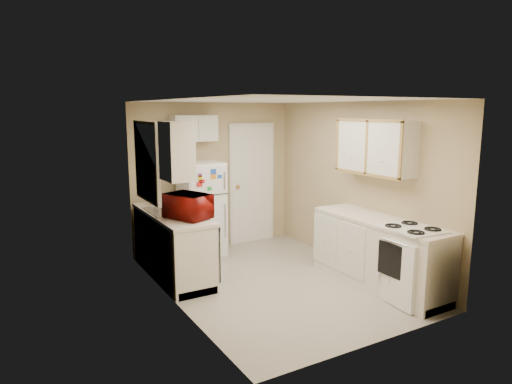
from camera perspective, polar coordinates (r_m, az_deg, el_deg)
floor at (r=6.28m, az=2.32°, el=-11.10°), size 3.80×3.80×0.00m
ceiling at (r=5.85m, az=2.50°, el=11.37°), size 3.80×3.80×0.00m
wall_left at (r=5.34m, az=-10.39°, el=-1.63°), size 3.80×3.80×0.00m
wall_right at (r=6.79m, az=12.44°, el=0.81°), size 3.80×3.80×0.00m
wall_back at (r=7.60m, az=-5.28°, el=2.00°), size 2.80×2.80×0.00m
wall_front at (r=4.50m, az=15.50°, el=-4.09°), size 2.80×2.80×0.00m
left_counter at (r=6.45m, az=-10.36°, el=-6.45°), size 0.60×1.80×0.90m
dishwasher at (r=6.01m, az=-5.80°, el=-7.20°), size 0.03×0.58×0.72m
sink at (r=6.48m, az=-10.93°, el=-2.64°), size 0.54×0.74×0.16m
microwave at (r=5.95m, az=-8.48°, el=-1.84°), size 0.66×0.53×0.39m
soap_bottle at (r=6.89m, az=-12.68°, el=-0.75°), size 0.10×0.10×0.21m
window_blinds at (r=6.28m, az=-13.40°, el=3.71°), size 0.10×0.98×1.08m
upper_cabinet_left at (r=5.51m, az=-9.89°, el=5.05°), size 0.30×0.45×0.70m
refrigerator at (r=7.17m, az=-6.82°, el=-2.21°), size 0.62×0.61×1.50m
cabinet_over_fridge at (r=7.23m, az=-7.79°, el=7.90°), size 0.70×0.30×0.40m
interior_door at (r=7.91m, az=-0.53°, el=1.04°), size 0.86×0.06×2.08m
right_counter at (r=6.20m, az=15.11°, el=-7.34°), size 0.60×2.00×0.90m
stove at (r=5.83m, az=18.69°, el=-9.16°), size 0.60×0.71×0.80m
upper_cabinet_right at (r=6.26m, az=14.72°, el=5.47°), size 0.30×1.20×0.70m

